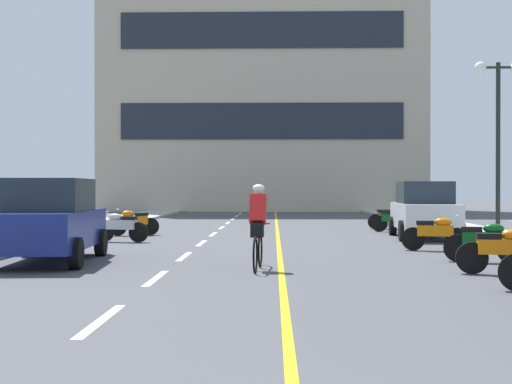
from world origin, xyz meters
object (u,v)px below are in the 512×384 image
at_px(parked_car_near, 50,220).
at_px(motorcycle_5, 485,241).
at_px(street_lamp_mid, 498,109).
at_px(motorcycle_4, 503,249).
at_px(motorcycle_6, 436,232).
at_px(motorcycle_7, 121,226).
at_px(cyclist_rider, 258,225).
at_px(parked_car_mid, 424,210).
at_px(motorcycle_8, 134,222).
at_px(motorcycle_9, 395,219).
at_px(motorcycle_10, 390,217).

relative_size(parked_car_near, motorcycle_5, 2.60).
distance_m(street_lamp_mid, motorcycle_4, 9.86).
relative_size(parked_car_near, motorcycle_4, 2.54).
xyz_separation_m(motorcycle_4, motorcycle_6, (-0.11, 4.98, 0.00)).
distance_m(motorcycle_5, motorcycle_7, 10.69).
bearing_deg(cyclist_rider, motorcycle_6, 43.48).
bearing_deg(cyclist_rider, motorcycle_5, 16.04).
distance_m(parked_car_mid, cyclist_rider, 10.18).
relative_size(motorcycle_4, motorcycle_5, 1.02).
height_order(motorcycle_8, motorcycle_9, same).
relative_size(street_lamp_mid, parked_car_mid, 1.26).
bearing_deg(parked_car_near, motorcycle_4, -12.21).
bearing_deg(motorcycle_10, motorcycle_8, -156.97).
bearing_deg(motorcycle_7, motorcycle_5, -31.44).
bearing_deg(parked_car_mid, motorcycle_4, -93.43).
distance_m(motorcycle_8, motorcycle_9, 9.43).
bearing_deg(motorcycle_7, motorcycle_4, -41.12).
bearing_deg(motorcycle_10, parked_car_mid, -86.73).
distance_m(motorcycle_4, motorcycle_8, 13.87).
relative_size(motorcycle_8, motorcycle_10, 0.96).
bearing_deg(motorcycle_6, parked_car_mid, 81.47).
bearing_deg(motorcycle_7, cyclist_rider, -58.70).
bearing_deg(parked_car_mid, street_lamp_mid, -18.84).
bearing_deg(parked_car_mid, motorcycle_8, 173.85).
bearing_deg(motorcycle_4, motorcycle_10, 88.87).
distance_m(parked_car_near, motorcycle_6, 9.52).
relative_size(motorcycle_7, motorcycle_9, 1.03).
xyz_separation_m(motorcycle_4, motorcycle_7, (-8.83, 7.71, 0.00)).
bearing_deg(street_lamp_mid, motorcycle_10, 112.83).
xyz_separation_m(street_lamp_mid, motorcycle_8, (-11.70, 1.75, -3.58)).
distance_m(motorcycle_6, motorcycle_10, 9.53).
height_order(parked_car_mid, motorcycle_9, parked_car_mid).
height_order(motorcycle_6, motorcycle_8, same).
bearing_deg(motorcycle_5, parked_car_near, -179.04).
bearing_deg(motorcycle_7, parked_car_mid, 10.88).
bearing_deg(street_lamp_mid, cyclist_rider, -132.07).
xyz_separation_m(motorcycle_6, motorcycle_10, (0.40, 9.52, 0.00)).
xyz_separation_m(motorcycle_9, motorcycle_10, (0.11, 1.81, 0.00)).
bearing_deg(parked_car_near, motorcycle_7, 86.94).
bearing_deg(motorcycle_10, motorcycle_7, -143.31).
height_order(motorcycle_4, motorcycle_8, same).
bearing_deg(motorcycle_5, parked_car_mid, 87.83).
bearing_deg(motorcycle_4, motorcycle_5, 82.27).
height_order(parked_car_near, motorcycle_10, parked_car_near).
distance_m(motorcycle_6, motorcycle_8, 10.50).
bearing_deg(motorcycle_4, street_lamp_mid, 73.00).
relative_size(parked_car_mid, motorcycle_8, 2.63).
height_order(motorcycle_6, motorcycle_9, same).
height_order(street_lamp_mid, motorcycle_8, street_lamp_mid).
bearing_deg(motorcycle_6, motorcycle_8, 147.96).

